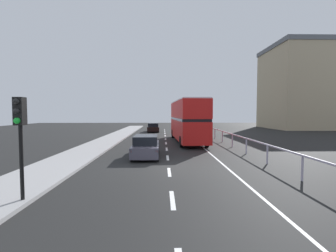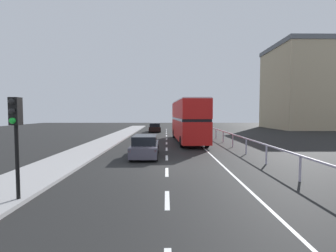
{
  "view_description": "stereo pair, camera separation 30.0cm",
  "coord_description": "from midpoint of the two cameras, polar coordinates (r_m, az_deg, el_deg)",
  "views": [
    {
      "loc": [
        -0.33,
        -13.45,
        2.96
      ],
      "look_at": [
        0.12,
        6.48,
        1.89
      ],
      "focal_mm": 25.65,
      "sensor_mm": 36.0,
      "label": 1
    },
    {
      "loc": [
        -0.03,
        -13.45,
        2.96
      ],
      "look_at": [
        0.12,
        6.48,
        1.89
      ],
      "focal_mm": 25.65,
      "sensor_mm": 36.0,
      "label": 2
    }
  ],
  "objects": [
    {
      "name": "ground_plane",
      "position": [
        13.78,
        0.34,
        -9.54
      ],
      "size": [
        75.03,
        120.0,
        0.1
      ],
      "primitive_type": "cube",
      "color": "black"
    },
    {
      "name": "near_sidewalk_kerb",
      "position": [
        14.98,
        -24.04,
        -8.31
      ],
      "size": [
        2.96,
        80.0,
        0.14
      ],
      "primitive_type": "cube",
      "color": "#959495",
      "rests_on": "ground"
    },
    {
      "name": "lane_paint_markings",
      "position": [
        22.39,
        5.02,
        -4.52
      ],
      "size": [
        3.3,
        46.0,
        0.01
      ],
      "color": "silver",
      "rests_on": "ground"
    },
    {
      "name": "bridge_side_railing",
      "position": [
        23.31,
        14.35,
        -2.0
      ],
      "size": [
        0.1,
        42.0,
        1.16
      ],
      "color": "#B3A9BF",
      "rests_on": "ground"
    },
    {
      "name": "distant_building_block",
      "position": [
        54.48,
        32.3,
        7.82
      ],
      "size": [
        17.85,
        13.09,
        15.78
      ],
      "color": "tan",
      "rests_on": "ground"
    },
    {
      "name": "double_decker_bus_red",
      "position": [
        24.69,
        5.13,
        1.48
      ],
      "size": [
        2.93,
        11.28,
        4.24
      ],
      "rotation": [
        0.0,
        0.0,
        0.05
      ],
      "color": "red",
      "rests_on": "ground"
    },
    {
      "name": "hatchback_car_near",
      "position": [
        16.42,
        -4.92,
        -4.85
      ],
      "size": [
        1.81,
        4.47,
        1.46
      ],
      "rotation": [
        0.0,
        0.0,
        0.01
      ],
      "color": "#494653",
      "rests_on": "ground"
    },
    {
      "name": "traffic_signal_pole",
      "position": [
        9.11,
        -31.71,
        0.6
      ],
      "size": [
        0.3,
        0.42,
        3.33
      ],
      "color": "black",
      "rests_on": "near_sidewalk_kerb"
    },
    {
      "name": "sedan_car_ahead",
      "position": [
        37.91,
        -2.9,
        -0.38
      ],
      "size": [
        1.95,
        4.35,
        1.4
      ],
      "rotation": [
        0.0,
        0.0,
        0.03
      ],
      "color": "black",
      "rests_on": "ground"
    }
  ]
}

